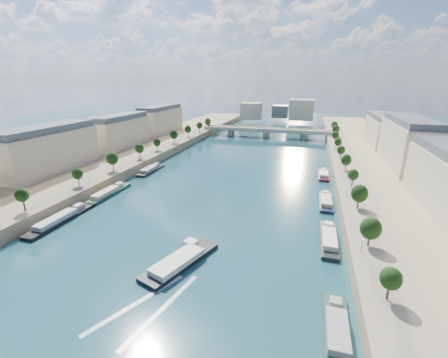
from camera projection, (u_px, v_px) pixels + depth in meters
The scene contains 17 objects.
ground at pixel (226, 185), 143.87m from camera, with size 700.00×700.00×0.00m, color #0C2B36.
quay_left at pixel (98, 168), 162.15m from camera, with size 44.00×520.00×5.00m, color #9E8460.
quay_right at pixel (392, 195), 124.00m from camera, with size 44.00×520.00×5.00m, color #9E8460.
pave_left at pixel (122, 166), 157.37m from camera, with size 14.00×520.00×0.10m, color gray.
pave_right at pixel (354, 186), 127.17m from camera, with size 14.00×520.00×0.10m, color gray.
trees_left at pixel (126, 155), 156.94m from camera, with size 4.80×268.80×8.26m.
trees_right at pixel (349, 167), 135.08m from camera, with size 4.80×268.80×8.26m.
lamps_left at pixel (117, 166), 146.20m from camera, with size 0.36×200.36×4.28m.
lamps_right at pixel (343, 176), 132.05m from camera, with size 0.36×200.36×4.28m.
buildings_left at pixel (90, 137), 172.10m from camera, with size 16.00×226.00×23.20m.
buildings_right at pixel (426, 158), 127.06m from camera, with size 16.00×226.00×23.20m.
skyline at pixel (282, 110), 338.30m from camera, with size 79.00×42.00×22.00m.
bridge at pixel (266, 131), 260.22m from camera, with size 112.00×12.00×8.15m.
tour_barge at pixel (180, 261), 81.96m from camera, with size 14.94×25.83×3.58m.
wake at pixel (150, 306), 67.05m from camera, with size 16.06×25.66×0.04m.
moored_barges_left at pixel (51, 225), 102.14m from camera, with size 5.00×156.51×3.60m.
moored_barges_right at pixel (330, 249), 88.08m from camera, with size 5.00×156.70×3.60m.
Camera 1 is at (37.09, -30.41, 48.21)m, focal length 24.00 mm.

